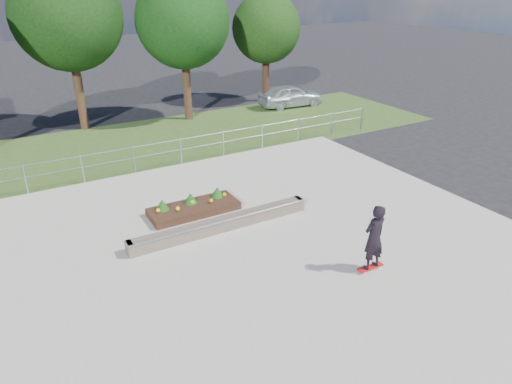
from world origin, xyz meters
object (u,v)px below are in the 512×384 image
(planter_bed, at_px, (193,207))
(parked_car, at_px, (290,96))
(skateboarder, at_px, (374,238))
(grind_ledge, at_px, (222,224))

(planter_bed, relative_size, parked_car, 0.75)
(planter_bed, distance_m, parked_car, 15.03)
(skateboarder, xyz_separation_m, parked_car, (8.06, 15.91, -0.38))
(grind_ledge, distance_m, parked_car, 15.97)
(parked_car, bearing_deg, skateboarder, 157.53)
(grind_ledge, xyz_separation_m, parked_car, (10.58, 11.96, 0.42))
(skateboarder, bearing_deg, parked_car, 63.13)
(skateboarder, height_order, parked_car, skateboarder)
(parked_car, bearing_deg, grind_ledge, 142.93)
(parked_car, bearing_deg, planter_bed, 138.02)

